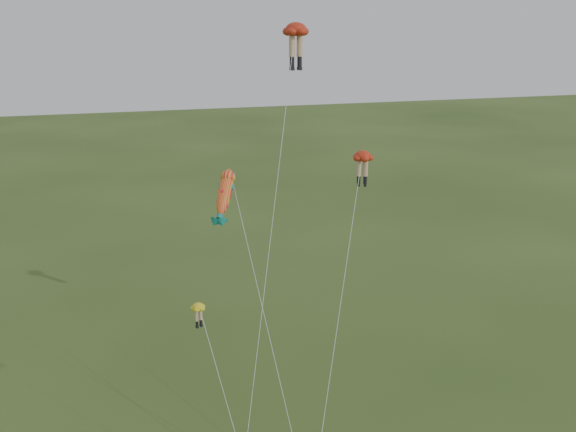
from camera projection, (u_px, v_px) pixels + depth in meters
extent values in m
ellipsoid|color=#AF2611|center=(296.00, 29.00, 40.05)|extent=(1.90, 1.90, 0.86)
cylinder|color=tan|center=(292.00, 46.00, 40.25)|extent=(0.38, 0.38, 1.31)
cylinder|color=black|center=(292.00, 62.00, 40.54)|extent=(0.30, 0.30, 0.66)
cube|color=black|center=(292.00, 69.00, 40.66)|extent=(0.26, 0.40, 0.19)
cylinder|color=tan|center=(300.00, 46.00, 40.44)|extent=(0.38, 0.38, 1.31)
cylinder|color=black|center=(300.00, 62.00, 40.73)|extent=(0.30, 0.30, 0.66)
cube|color=black|center=(300.00, 69.00, 40.86)|extent=(0.26, 0.40, 0.19)
cylinder|color=silver|center=(271.00, 233.00, 37.07)|extent=(6.60, 11.78, 23.35)
ellipsoid|color=#AF2611|center=(363.00, 156.00, 39.93)|extent=(1.74, 1.74, 0.67)
cylinder|color=tan|center=(359.00, 168.00, 40.18)|extent=(0.30, 0.30, 1.02)
cylinder|color=black|center=(359.00, 180.00, 40.40)|extent=(0.23, 0.23, 0.51)
cube|color=black|center=(358.00, 185.00, 40.50)|extent=(0.27, 0.34, 0.15)
cylinder|color=tan|center=(366.00, 168.00, 40.14)|extent=(0.30, 0.30, 1.02)
cylinder|color=black|center=(365.00, 180.00, 40.37)|extent=(0.23, 0.23, 0.51)
cube|color=black|center=(365.00, 185.00, 40.46)|extent=(0.27, 0.34, 0.15)
cylinder|color=silver|center=(340.00, 308.00, 36.27)|extent=(6.83, 10.81, 15.71)
ellipsoid|color=gold|center=(198.00, 307.00, 33.28)|extent=(1.06, 1.06, 0.40)
cylinder|color=tan|center=(197.00, 316.00, 33.34)|extent=(0.18, 0.18, 0.61)
cylinder|color=black|center=(197.00, 324.00, 33.48)|extent=(0.14, 0.14, 0.31)
cube|color=black|center=(197.00, 327.00, 33.54)|extent=(0.17, 0.20, 0.09)
cylinder|color=tan|center=(201.00, 314.00, 33.50)|extent=(0.18, 0.18, 0.61)
cylinder|color=black|center=(201.00, 322.00, 33.63)|extent=(0.14, 0.14, 0.31)
cube|color=black|center=(201.00, 326.00, 33.69)|extent=(0.17, 0.20, 0.09)
cylinder|color=silver|center=(227.00, 405.00, 32.59)|extent=(1.86, 4.98, 9.42)
ellipsoid|color=orange|center=(225.00, 192.00, 36.55)|extent=(2.09, 2.75, 2.84)
sphere|color=orange|center=(225.00, 192.00, 36.55)|extent=(1.41, 1.55, 1.27)
cone|color=#12756A|center=(225.00, 192.00, 36.55)|extent=(1.21, 1.40, 1.19)
cone|color=#12756A|center=(225.00, 192.00, 36.55)|extent=(1.21, 1.40, 1.19)
cone|color=#12756A|center=(225.00, 192.00, 36.55)|extent=(0.68, 0.79, 0.66)
cone|color=#12756A|center=(225.00, 192.00, 36.55)|extent=(0.68, 0.79, 0.66)
cone|color=red|center=(225.00, 192.00, 36.55)|extent=(0.71, 0.80, 0.66)
cylinder|color=silver|center=(264.00, 338.00, 34.54)|extent=(2.07, 9.51, 14.08)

